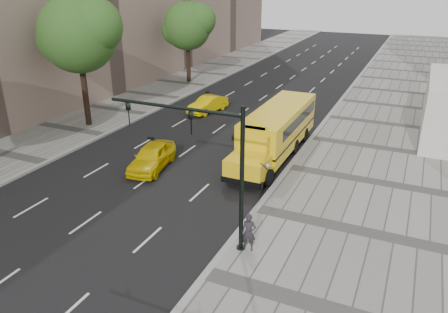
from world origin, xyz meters
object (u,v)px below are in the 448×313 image
at_px(school_bus, 278,127).
at_px(pedestrian, 249,232).
at_px(taxi_near, 152,157).
at_px(tree_c, 188,26).
at_px(tree_b, 79,34).
at_px(taxi_far, 208,104).
at_px(traffic_signal, 210,157).

bearing_deg(school_bus, pedestrian, -77.81).
bearing_deg(taxi_near, school_bus, 32.37).
xyz_separation_m(school_bus, taxi_near, (-6.08, -5.50, -1.01)).
height_order(tree_c, taxi_near, tree_c).
xyz_separation_m(tree_b, tree_c, (-0.01, 16.16, -0.97)).
bearing_deg(school_bus, taxi_far, 142.00).
bearing_deg(tree_c, traffic_signal, -59.69).
bearing_deg(school_bus, traffic_signal, -86.49).
xyz_separation_m(tree_b, school_bus, (14.89, 0.75, -5.23)).
bearing_deg(tree_c, taxi_far, -53.41).
height_order(school_bus, traffic_signal, traffic_signal).
bearing_deg(tree_c, taxi_near, -67.11).
relative_size(tree_c, taxi_far, 2.08).
bearing_deg(school_bus, tree_b, -177.11).
bearing_deg(school_bus, taxi_near, -137.86).
distance_m(taxi_far, pedestrian, 20.65).
height_order(taxi_near, taxi_far, taxi_near).
xyz_separation_m(school_bus, taxi_far, (-8.26, 6.45, -1.09)).
bearing_deg(pedestrian, tree_b, 138.32).
distance_m(tree_b, traffic_signal, 19.03).
bearing_deg(tree_b, taxi_far, 47.37).
bearing_deg(taxi_far, traffic_signal, -50.65).
relative_size(tree_b, pedestrian, 5.82).
relative_size(school_bus, taxi_far, 2.84).
xyz_separation_m(school_bus, pedestrian, (2.42, -11.22, -0.78)).
distance_m(tree_b, pedestrian, 21.11).
distance_m(tree_c, taxi_near, 23.30).
xyz_separation_m(taxi_near, traffic_signal, (6.77, -5.78, 3.34)).
distance_m(taxi_near, pedestrian, 10.25).
relative_size(tree_c, pedestrian, 5.06).
bearing_deg(traffic_signal, school_bus, 93.51).
height_order(taxi_near, pedestrian, pedestrian).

